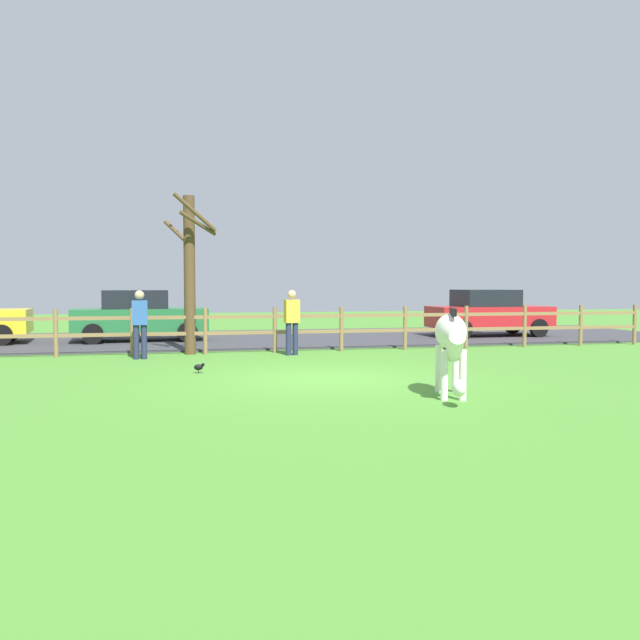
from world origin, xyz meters
TOP-DOWN VIEW (x-y plane):
  - ground_plane at (0.00, 0.00)m, footprint 60.00×60.00m
  - parking_asphalt at (0.00, 9.30)m, footprint 28.00×7.40m
  - paddock_fence at (-0.22, 5.00)m, footprint 21.66×0.11m
  - bare_tree at (-2.39, 5.03)m, footprint 1.32×0.88m
  - zebra at (1.47, -2.38)m, footprint 0.83×1.89m
  - crow_on_grass at (-2.31, 1.34)m, footprint 0.21×0.10m
  - parked_car_red at (7.54, 8.37)m, footprint 4.02×1.91m
  - parked_car_green at (-3.85, 8.90)m, footprint 4.11×2.11m
  - visitor_left_of_tree at (-3.59, 4.17)m, footprint 0.37×0.23m
  - visitor_right_of_tree at (0.10, 4.27)m, footprint 0.39×0.27m

SIDE VIEW (x-z plane):
  - ground_plane at x=0.00m, z-range 0.00..0.00m
  - parking_asphalt at x=0.00m, z-range 0.00..0.05m
  - crow_on_grass at x=-2.31m, z-range 0.02..0.23m
  - paddock_fence at x=-0.22m, z-range 0.08..1.27m
  - parked_car_red at x=7.54m, z-range 0.06..1.62m
  - parked_car_green at x=-3.85m, z-range 0.06..1.62m
  - visitor_left_of_tree at x=-3.59m, z-range 0.09..1.73m
  - visitor_right_of_tree at x=0.10m, z-range 0.09..1.73m
  - zebra at x=1.47m, z-range 0.22..1.63m
  - bare_tree at x=-2.39m, z-range 0.13..4.15m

